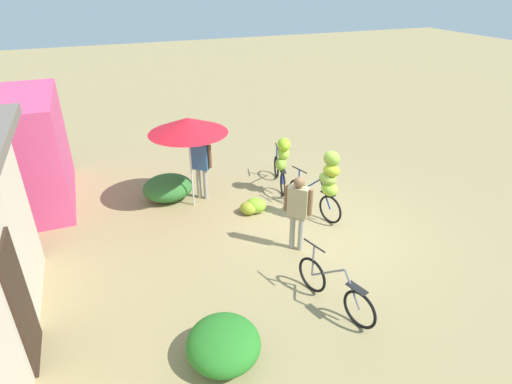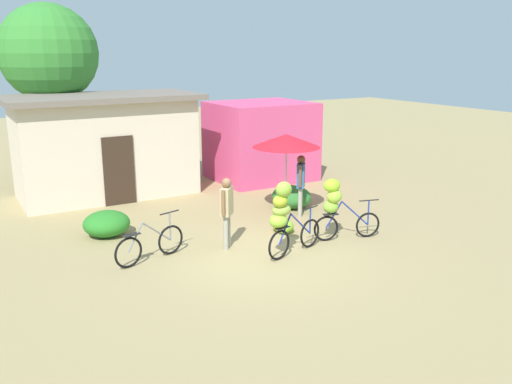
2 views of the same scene
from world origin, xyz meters
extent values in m
plane|color=#9C8859|center=(0.00, 0.00, 0.00)|extent=(60.00, 60.00, 0.00)
cube|color=#332319|center=(-1.50, 5.60, 1.00)|extent=(0.90, 0.06, 2.00)
cube|color=#D84779|center=(3.74, 6.41, 1.32)|extent=(3.20, 2.80, 2.65)
ellipsoid|color=#287824|center=(-2.62, 3.03, 0.31)|extent=(1.12, 1.09, 0.62)
ellipsoid|color=#2F6F2E|center=(2.62, 2.81, 0.31)|extent=(1.07, 1.24, 0.63)
cylinder|color=beige|center=(2.08, 2.30, 1.07)|extent=(0.04, 0.04, 2.15)
cone|color=red|center=(2.08, 2.30, 2.05)|extent=(1.81, 1.81, 0.35)
torus|color=black|center=(-1.74, 1.10, 0.33)|extent=(0.65, 0.22, 0.66)
torus|color=black|center=(-2.78, 0.81, 0.33)|extent=(0.65, 0.22, 0.66)
cylinder|color=slate|center=(-2.59, 0.86, 0.61)|extent=(0.40, 0.14, 0.57)
cylinder|color=slate|center=(-2.07, 1.01, 0.61)|extent=(0.71, 0.23, 0.58)
cylinder|color=black|center=(-1.74, 1.10, 0.96)|extent=(0.49, 0.16, 0.03)
cylinder|color=slate|center=(-1.74, 1.10, 0.65)|extent=(0.04, 0.04, 0.63)
cube|color=black|center=(-2.67, 0.84, 0.69)|extent=(0.38, 0.23, 0.02)
torus|color=black|center=(1.17, -0.10, 0.33)|extent=(0.66, 0.23, 0.67)
torus|color=black|center=(0.15, -0.39, 0.33)|extent=(0.66, 0.23, 0.67)
cylinder|color=navy|center=(0.32, -0.34, 0.64)|extent=(0.40, 0.14, 0.63)
cylinder|color=navy|center=(0.83, -0.19, 0.64)|extent=(0.70, 0.23, 0.64)
cylinder|color=black|center=(1.17, -0.10, 0.94)|extent=(0.49, 0.17, 0.03)
cylinder|color=navy|center=(1.17, -0.10, 0.64)|extent=(0.04, 0.04, 0.60)
cube|color=black|center=(0.25, -0.36, 0.70)|extent=(0.38, 0.23, 0.02)
ellipsoid|color=#91C436|center=(0.16, -0.33, 0.86)|extent=(0.44, 0.36, 0.30)
ellipsoid|color=#8BA73E|center=(0.25, -0.31, 1.08)|extent=(0.48, 0.40, 0.26)
ellipsoid|color=#9CAC26|center=(0.19, -0.35, 1.29)|extent=(0.48, 0.44, 0.27)
ellipsoid|color=#7DA632|center=(0.25, -0.38, 1.54)|extent=(0.45, 0.40, 0.34)
torus|color=black|center=(2.77, -0.24, 0.31)|extent=(0.61, 0.21, 0.62)
torus|color=black|center=(1.74, 0.05, 0.31)|extent=(0.61, 0.21, 0.62)
cylinder|color=navy|center=(1.92, 0.00, 0.62)|extent=(0.40, 0.14, 0.65)
cylinder|color=navy|center=(2.44, -0.14, 0.62)|extent=(0.71, 0.23, 0.66)
cylinder|color=black|center=(2.77, -0.24, 0.92)|extent=(0.49, 0.16, 0.03)
cylinder|color=navy|center=(2.77, -0.24, 0.61)|extent=(0.04, 0.04, 0.61)
cube|color=black|center=(1.84, 0.02, 0.65)|extent=(0.38, 0.23, 0.02)
ellipsoid|color=#7FAC36|center=(1.87, 0.06, 0.82)|extent=(0.45, 0.42, 0.33)
ellipsoid|color=#93C138|center=(1.90, -0.02, 1.09)|extent=(0.40, 0.34, 0.33)
ellipsoid|color=#8DC625|center=(1.84, 0.01, 1.35)|extent=(0.44, 0.37, 0.32)
ellipsoid|color=#91A329|center=(1.18, 1.20, 0.15)|extent=(0.54, 0.53, 0.30)
ellipsoid|color=#80BA2C|center=(1.21, 1.00, 0.17)|extent=(0.63, 0.65, 0.35)
ellipsoid|color=#95B140|center=(1.17, 1.01, 0.16)|extent=(0.44, 0.48, 0.31)
cylinder|color=gray|center=(-0.56, 0.72, 0.40)|extent=(0.11, 0.11, 0.80)
cylinder|color=gray|center=(-0.43, 0.85, 0.40)|extent=(0.11, 0.11, 0.80)
cube|color=tan|center=(-0.50, 0.79, 1.11)|extent=(0.42, 0.43, 0.63)
cylinder|color=brown|center=(-0.67, 0.61, 1.14)|extent=(0.08, 0.08, 0.57)
cylinder|color=brown|center=(-0.32, 0.97, 1.14)|extent=(0.08, 0.08, 0.57)
sphere|color=brown|center=(-0.50, 0.79, 1.53)|extent=(0.22, 0.22, 0.22)
cylinder|color=gray|center=(2.30, 1.92, 0.41)|extent=(0.11, 0.11, 0.81)
cylinder|color=gray|center=(2.41, 2.06, 0.41)|extent=(0.11, 0.11, 0.81)
cube|color=#33598C|center=(2.35, 1.99, 1.13)|extent=(0.41, 0.44, 0.64)
cylinder|color=brown|center=(2.20, 1.79, 1.17)|extent=(0.08, 0.08, 0.58)
cylinder|color=brown|center=(2.51, 2.19, 1.17)|extent=(0.08, 0.08, 0.58)
sphere|color=brown|center=(2.35, 1.99, 1.57)|extent=(0.22, 0.22, 0.22)
camera|label=1|loc=(-6.79, 4.19, 5.07)|focal=29.20mm
camera|label=2|loc=(-5.82, -9.59, 4.38)|focal=38.13mm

